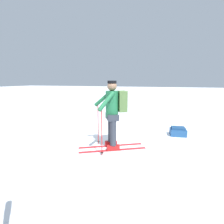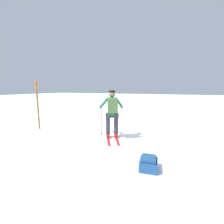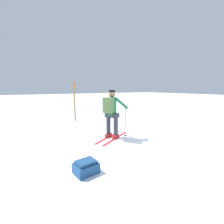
{
  "view_description": "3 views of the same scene",
  "coord_description": "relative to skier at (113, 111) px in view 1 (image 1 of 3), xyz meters",
  "views": [
    {
      "loc": [
        4.61,
        1.58,
        1.67
      ],
      "look_at": [
        0.7,
        0.29,
        0.92
      ],
      "focal_mm": 28.0,
      "sensor_mm": 36.0,
      "label": 1
    },
    {
      "loc": [
        -1.42,
        4.96,
        1.74
      ],
      "look_at": [
        0.7,
        0.29,
        0.92
      ],
      "focal_mm": 24.0,
      "sensor_mm": 36.0,
      "label": 2
    },
    {
      "loc": [
        -3.6,
        2.9,
        1.73
      ],
      "look_at": [
        0.7,
        0.29,
        0.92
      ],
      "focal_mm": 24.0,
      "sensor_mm": 36.0,
      "label": 3
    }
  ],
  "objects": [
    {
      "name": "ground_plane",
      "position": [
        -0.69,
        -0.31,
        -0.95
      ],
      "size": [
        80.0,
        80.0,
        0.0
      ],
      "primitive_type": "plane",
      "color": "white"
    },
    {
      "name": "dropped_backpack",
      "position": [
        -1.58,
        1.57,
        -0.82
      ],
      "size": [
        0.43,
        0.5,
        0.27
      ],
      "color": "navy",
      "rests_on": "ground_plane"
    },
    {
      "name": "skier",
      "position": [
        0.0,
        0.0,
        0.0
      ],
      "size": [
        1.14,
        1.62,
        1.66
      ],
      "color": "red",
      "rests_on": "ground_plane"
    }
  ]
}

